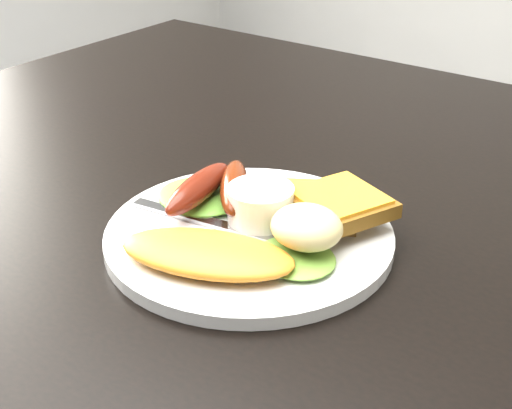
{
  "coord_description": "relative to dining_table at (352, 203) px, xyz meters",
  "views": [
    {
      "loc": [
        0.3,
        -0.57,
        1.07
      ],
      "look_at": [
        -0.02,
        -0.14,
        0.78
      ],
      "focal_mm": 50.0,
      "sensor_mm": 36.0,
      "label": 1
    }
  ],
  "objects": [
    {
      "name": "omelette",
      "position": [
        -0.01,
        -0.21,
        0.04
      ],
      "size": [
        0.16,
        0.11,
        0.02
      ],
      "primitive_type": "ellipsoid",
      "rotation": [
        0.0,
        0.0,
        0.35
      ],
      "color": "#FFA238",
      "rests_on": "plate"
    },
    {
      "name": "person",
      "position": [
        -0.3,
        0.45,
        0.06
      ],
      "size": [
        0.65,
        0.51,
        1.58
      ],
      "primitive_type": "imported",
      "rotation": [
        0.0,
        0.0,
        2.89
      ],
      "color": "navy",
      "rests_on": "ground"
    },
    {
      "name": "ramekin",
      "position": [
        -0.02,
        -0.13,
        0.05
      ],
      "size": [
        0.07,
        0.07,
        0.03
      ],
      "primitive_type": "cylinder",
      "rotation": [
        0.0,
        0.0,
        0.33
      ],
      "color": "white",
      "rests_on": "plate"
    },
    {
      "name": "plate",
      "position": [
        -0.02,
        -0.15,
        0.03
      ],
      "size": [
        0.25,
        0.25,
        0.01
      ],
      "primitive_type": "cylinder",
      "color": "white",
      "rests_on": "dining_table"
    },
    {
      "name": "toast_b",
      "position": [
        0.04,
        -0.1,
        0.05
      ],
      "size": [
        0.1,
        0.1,
        0.01
      ],
      "primitive_type": "cube",
      "rotation": [
        0.0,
        0.0,
        -0.4
      ],
      "color": "brown",
      "rests_on": "toast_a"
    },
    {
      "name": "sausage_b",
      "position": [
        -0.05,
        -0.12,
        0.05
      ],
      "size": [
        0.08,
        0.1,
        0.02
      ],
      "primitive_type": "ellipsoid",
      "rotation": [
        0.0,
        0.0,
        0.62
      ],
      "color": "#5E2809",
      "rests_on": "lettuce_left"
    },
    {
      "name": "fork",
      "position": [
        -0.06,
        -0.16,
        0.03
      ],
      "size": [
        0.14,
        0.03,
        0.0
      ],
      "primitive_type": "cube",
      "rotation": [
        0.0,
        0.0,
        0.14
      ],
      "color": "#ADAFB7",
      "rests_on": "plate"
    },
    {
      "name": "dining_table",
      "position": [
        0.0,
        0.0,
        0.0
      ],
      "size": [
        1.2,
        0.8,
        0.04
      ],
      "primitive_type": "cube",
      "color": "black",
      "rests_on": "ground"
    },
    {
      "name": "lettuce_left",
      "position": [
        -0.09,
        -0.13,
        0.04
      ],
      "size": [
        0.09,
        0.08,
        0.01
      ],
      "primitive_type": "ellipsoid",
      "rotation": [
        0.0,
        0.0,
        -0.05
      ],
      "color": "#459419",
      "rests_on": "plate"
    },
    {
      "name": "potato_salad",
      "position": [
        0.04,
        -0.15,
        0.06
      ],
      "size": [
        0.07,
        0.06,
        0.03
      ],
      "primitive_type": "ellipsoid",
      "rotation": [
        0.0,
        0.0,
        -0.16
      ],
      "color": "#F7F3B5",
      "rests_on": "lettuce_right"
    },
    {
      "name": "lettuce_right",
      "position": [
        0.04,
        -0.17,
        0.04
      ],
      "size": [
        0.09,
        0.08,
        0.01
      ],
      "primitive_type": "ellipsoid",
      "rotation": [
        0.0,
        0.0,
        -0.36
      ],
      "color": "#4A872E",
      "rests_on": "plate"
    },
    {
      "name": "toast_a",
      "position": [
        0.01,
        -0.09,
        0.04
      ],
      "size": [
        0.11,
        0.11,
        0.01
      ],
      "primitive_type": "cube",
      "rotation": [
        0.0,
        0.0,
        0.54
      ],
      "color": "#956329",
      "rests_on": "plate"
    },
    {
      "name": "sausage_a",
      "position": [
        -0.08,
        -0.14,
        0.05
      ],
      "size": [
        0.04,
        0.11,
        0.03
      ],
      "primitive_type": "ellipsoid",
      "rotation": [
        0.0,
        0.0,
        0.18
      ],
      "color": "#621C11",
      "rests_on": "lettuce_left"
    }
  ]
}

